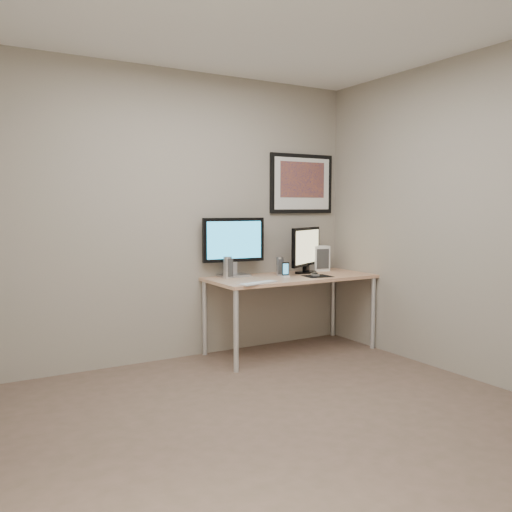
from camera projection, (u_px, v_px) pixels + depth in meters
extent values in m
plane|color=brown|center=(279.00, 419.00, 3.54)|extent=(3.60, 3.60, 0.00)
plane|color=white|center=(281.00, 8.00, 3.31)|extent=(3.60, 3.60, 0.00)
plane|color=gray|center=(178.00, 216.00, 4.89)|extent=(3.60, 0.00, 3.60)
plane|color=gray|center=(469.00, 218.00, 4.33)|extent=(0.00, 3.40, 3.40)
cube|color=#A26C4E|center=(291.00, 278.00, 5.14)|extent=(1.60, 0.70, 0.03)
cylinder|color=silver|center=(236.00, 331.00, 4.53)|extent=(0.04, 0.04, 0.70)
cylinder|color=silver|center=(205.00, 318.00, 5.06)|extent=(0.04, 0.04, 0.70)
cylinder|color=silver|center=(373.00, 313.00, 5.29)|extent=(0.04, 0.04, 0.70)
cylinder|color=silver|center=(333.00, 303.00, 5.82)|extent=(0.04, 0.04, 0.70)
cube|color=black|center=(301.00, 184.00, 5.52)|extent=(0.75, 0.03, 0.60)
cube|color=silver|center=(302.00, 184.00, 5.51)|extent=(0.67, 0.00, 0.52)
cube|color=orange|center=(303.00, 180.00, 5.50)|extent=(0.54, 0.00, 0.36)
cube|color=#B7B6BC|center=(234.00, 275.00, 5.10)|extent=(0.30, 0.22, 0.02)
cube|color=#B7B6BC|center=(234.00, 268.00, 5.10)|extent=(0.06, 0.05, 0.12)
cube|color=black|center=(234.00, 240.00, 5.07)|extent=(0.61, 0.10, 0.41)
cube|color=teal|center=(235.00, 240.00, 5.05)|extent=(0.54, 0.06, 0.35)
cube|color=black|center=(306.00, 272.00, 5.36)|extent=(0.28, 0.24, 0.02)
cube|color=black|center=(306.00, 268.00, 5.36)|extent=(0.07, 0.07, 0.06)
cube|color=black|center=(306.00, 247.00, 5.34)|extent=(0.52, 0.32, 0.38)
cube|color=tan|center=(307.00, 247.00, 5.32)|extent=(0.46, 0.26, 0.32)
cylinder|color=#B7B6BC|center=(227.00, 267.00, 4.98)|extent=(0.10, 0.10, 0.20)
cylinder|color=#B7B6BC|center=(280.00, 266.00, 5.19)|extent=(0.09, 0.09, 0.17)
cube|color=black|center=(285.00, 270.00, 5.05)|extent=(0.08, 0.08, 0.14)
cube|color=silver|center=(258.00, 283.00, 4.62)|extent=(0.40, 0.19, 0.01)
cube|color=black|center=(317.00, 276.00, 5.12)|extent=(0.27, 0.24, 0.00)
ellipsoid|color=black|center=(315.00, 274.00, 5.14)|extent=(0.09, 0.12, 0.03)
cube|color=silver|center=(320.00, 258.00, 5.56)|extent=(0.19, 0.15, 0.26)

